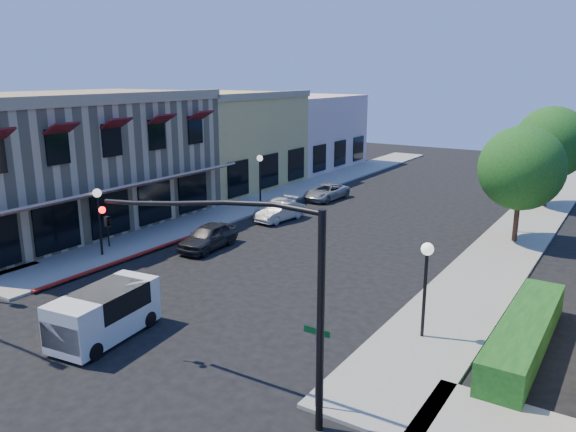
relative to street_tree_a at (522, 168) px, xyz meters
The scene contains 21 objects.
ground 24.06m from the street_tree_a, 111.80° to the right, with size 120.00×120.00×0.00m, color black.
sidewalk_left 18.71m from the street_tree_a, 164.10° to the left, with size 3.50×50.00×0.12m, color gray.
sidewalk_right 6.49m from the street_tree_a, 90.57° to the left, with size 3.50×50.00×0.12m, color gray.
curb_red_strip 21.45m from the street_tree_a, 138.28° to the right, with size 0.25×10.00×0.06m, color maroon.
corner_brick_building 26.63m from the street_tree_a, 155.60° to the right, with size 11.77×18.20×8.10m.
yellow_stucco_building 24.63m from the street_tree_a, behind, with size 10.00×12.00×7.60m, color tan.
pink_stucco_building 29.10m from the street_tree_a, 146.64° to the left, with size 10.00×12.00×7.00m, color beige.
hedge 13.96m from the street_tree_a, 77.42° to the right, with size 1.40×8.00×1.10m, color #134413.
street_tree_a is the anchor object (origin of this frame).
street_tree_b 10.01m from the street_tree_a, 90.00° to the left, with size 4.94×4.94×7.02m.
signal_mast_arm 20.71m from the street_tree_a, 98.17° to the right, with size 8.01×0.39×6.00m.
street_name_sign 20.00m from the street_tree_a, 93.76° to the right, with size 0.80×0.06×2.50m.
lamppost_left_near 22.30m from the street_tree_a, 141.02° to the right, with size 0.44×0.44×3.57m.
lamppost_left_far 17.36m from the street_tree_a, behind, with size 0.44×0.44×3.57m.
lamppost_right_near 14.08m from the street_tree_a, 91.23° to the right, with size 0.44×0.44×3.57m.
lamppost_right_far 2.49m from the street_tree_a, 98.53° to the left, with size 0.44×0.44×3.57m.
white_van 22.53m from the street_tree_a, 116.04° to the right, with size 2.23×4.23×1.79m.
parked_car_a 17.24m from the street_tree_a, 143.67° to the right, with size 1.60×3.98×1.36m, color black.
parked_car_b 14.39m from the street_tree_a, 167.56° to the right, with size 1.25×3.59×1.18m, color #ACB0B1.
parked_car_c 15.23m from the street_tree_a, behind, with size 1.49×3.67×1.06m, color silver.
parked_car_d 15.12m from the street_tree_a, 164.18° to the left, with size 1.91×4.14×1.15m, color gray.
Camera 1 is at (14.35, -9.91, 9.18)m, focal length 35.00 mm.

